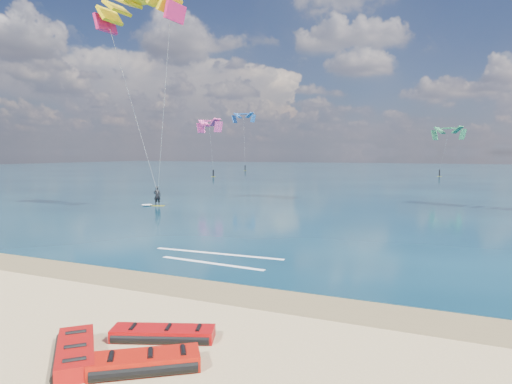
% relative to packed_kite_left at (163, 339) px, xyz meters
% --- Properties ---
extents(ground, '(320.00, 320.00, 0.00)m').
position_rel_packed_kite_left_xyz_m(ground, '(-5.76, 41.28, 0.00)').
color(ground, tan).
rests_on(ground, ground).
extents(wet_sand_strip, '(320.00, 2.40, 0.01)m').
position_rel_packed_kite_left_xyz_m(wet_sand_strip, '(-5.76, 4.28, 0.00)').
color(wet_sand_strip, brown).
rests_on(wet_sand_strip, ground).
extents(sea, '(320.00, 200.00, 0.04)m').
position_rel_packed_kite_left_xyz_m(sea, '(-5.76, 105.28, 0.02)').
color(sea, '#092232').
rests_on(sea, ground).
extents(packed_kite_left, '(3.04, 2.00, 0.38)m').
position_rel_packed_kite_left_xyz_m(packed_kite_left, '(0.00, 0.00, 0.00)').
color(packed_kite_left, '#A9090A').
rests_on(packed_kite_left, ground).
extents(packed_kite_mid, '(2.77, 2.78, 0.44)m').
position_rel_packed_kite_left_xyz_m(packed_kite_mid, '(-1.18, -1.82, 0.00)').
color(packed_kite_mid, '#AA0E0B').
rests_on(packed_kite_mid, ground).
extents(packed_kite_right, '(2.84, 2.52, 0.43)m').
position_rel_packed_kite_left_xyz_m(packed_kite_right, '(0.63, -1.56, 0.00)').
color(packed_kite_right, '#B71307').
rests_on(packed_kite_right, ground).
extents(kitesurfer_main, '(8.75, 6.62, 18.09)m').
position_rel_packed_kite_left_xyz_m(kitesurfer_main, '(-16.96, 21.83, 9.42)').
color(kitesurfer_main, yellow).
rests_on(kitesurfer_main, sea).
extents(shoreline_foam, '(6.76, 2.35, 0.01)m').
position_rel_packed_kite_left_xyz_m(shoreline_foam, '(-3.26, 8.59, 0.04)').
color(shoreline_foam, white).
rests_on(shoreline_foam, ground).
extents(distant_kites, '(54.82, 33.20, 14.73)m').
position_rel_packed_kite_left_xyz_m(distant_kites, '(-28.59, 84.56, 6.07)').
color(distant_kites, '#235397').
rests_on(distant_kites, ground).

